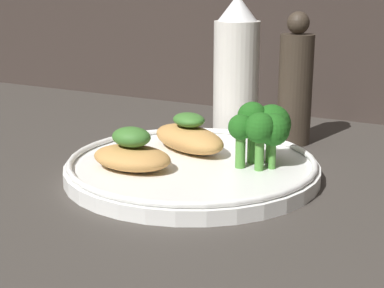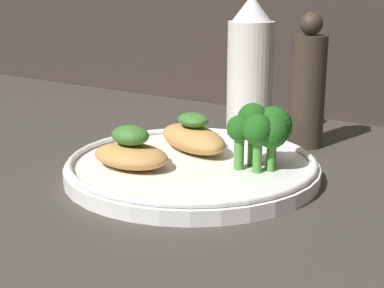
# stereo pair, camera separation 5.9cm
# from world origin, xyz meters

# --- Properties ---
(ground_plane) EXTENTS (1.80, 1.80, 0.01)m
(ground_plane) POSITION_xyz_m (0.00, 0.00, -0.01)
(ground_plane) COLOR #3D3833
(plate) EXTENTS (0.26, 0.26, 0.02)m
(plate) POSITION_xyz_m (0.00, 0.00, 0.01)
(plate) COLOR white
(plate) RESTS_ON ground_plane
(grilled_meat_front) EXTENTS (0.08, 0.06, 0.04)m
(grilled_meat_front) POSITION_xyz_m (-0.04, -0.04, 0.03)
(grilled_meat_front) COLOR tan
(grilled_meat_front) RESTS_ON plate
(grilled_meat_middle) EXTENTS (0.11, 0.08, 0.04)m
(grilled_meat_middle) POSITION_xyz_m (-0.02, 0.04, 0.03)
(grilled_meat_middle) COLOR tan
(grilled_meat_middle) RESTS_ON plate
(broccoli_bunch) EXTENTS (0.06, 0.06, 0.06)m
(broccoli_bunch) POSITION_xyz_m (0.06, 0.03, 0.05)
(broccoli_bunch) COLOR #4C8E38
(broccoli_bunch) RESTS_ON plate
(sauce_bottle) EXTENTS (0.06, 0.06, 0.18)m
(sauce_bottle) POSITION_xyz_m (-0.03, 0.17, 0.08)
(sauce_bottle) COLOR white
(sauce_bottle) RESTS_ON ground_plane
(pepper_grinder) EXTENTS (0.04, 0.04, 0.16)m
(pepper_grinder) POSITION_xyz_m (0.05, 0.17, 0.07)
(pepper_grinder) COLOR #382D23
(pepper_grinder) RESTS_ON ground_plane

